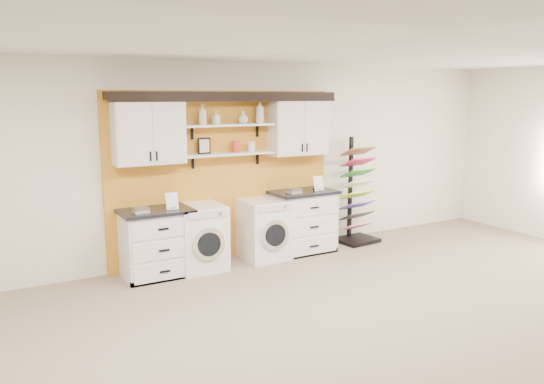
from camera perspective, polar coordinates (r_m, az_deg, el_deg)
floor at (r=4.83m, az=16.29°, el=-18.90°), size 10.00×10.00×0.00m
ceiling at (r=4.26m, az=18.25°, el=16.22°), size 10.00×10.00×0.00m
wall_back at (r=7.60m, az=-5.26°, el=3.27°), size 10.00×0.00×10.00m
accent_panel at (r=7.60m, az=-5.13°, el=1.74°), size 3.40×0.07×2.40m
upper_cabinet_left at (r=6.97m, az=-13.15°, el=6.37°), size 0.90×0.35×0.84m
upper_cabinet_right at (r=7.91m, az=2.84°, el=7.06°), size 0.90×0.35×0.84m
shelf_lower at (r=7.41m, az=-4.63°, el=4.10°), size 1.32×0.28×0.03m
shelf_upper at (r=7.37m, az=-4.68°, el=7.19°), size 1.32×0.28×0.03m
crown_molding at (r=7.38m, az=-4.77°, el=10.29°), size 3.30×0.41×0.13m
picture_frame at (r=7.30m, az=-7.31°, el=4.95°), size 0.18×0.02×0.22m
canister_red at (r=7.44m, az=-3.94°, el=4.88°), size 0.11×0.11×0.16m
canister_cream at (r=7.55m, az=-2.23°, el=4.90°), size 0.10×0.10×0.14m
base_cabinet_left at (r=7.06m, az=-12.32°, el=-5.37°), size 0.91×0.66×0.89m
base_cabinet_right at (r=7.99m, az=3.33°, el=-3.16°), size 0.96×0.66×0.94m
washer at (r=7.25m, az=-7.84°, el=-4.84°), size 0.63×0.71×0.89m
dryer at (r=7.66m, az=-0.91°, el=-3.99°), size 0.62×0.71×0.87m
sample_rack at (r=8.61m, az=9.07°, el=-1.84°), size 0.65×0.56×1.69m
soap_bottle_a at (r=7.21m, az=-7.48°, el=8.27°), size 0.12×0.12×0.27m
soap_bottle_b at (r=7.29m, az=-6.04°, el=7.97°), size 0.10×0.10×0.18m
soap_bottle_c at (r=7.47m, az=-3.14°, el=8.03°), size 0.16×0.16×0.17m
soap_bottle_d at (r=7.59m, az=-1.32°, el=8.62°), size 0.13×0.13×0.32m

